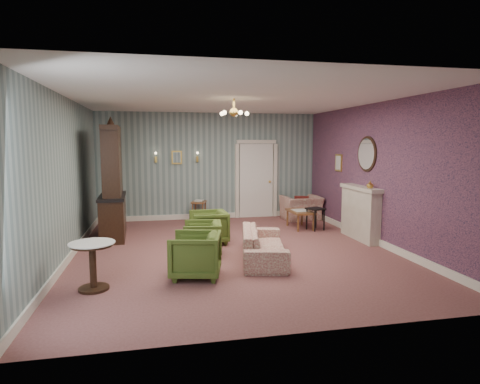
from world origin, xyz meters
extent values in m
plane|color=brown|center=(0.00, 0.00, 0.00)|extent=(7.00, 7.00, 0.00)
plane|color=white|center=(0.00, 0.00, 2.90)|extent=(7.00, 7.00, 0.00)
plane|color=slate|center=(0.00, 3.50, 1.45)|extent=(6.00, 0.00, 6.00)
plane|color=slate|center=(0.00, -3.50, 1.45)|extent=(6.00, 0.00, 6.00)
plane|color=slate|center=(-3.00, 0.00, 1.45)|extent=(0.00, 7.00, 7.00)
plane|color=slate|center=(3.00, 0.00, 1.45)|extent=(0.00, 7.00, 7.00)
plane|color=#A25163|center=(2.98, 0.00, 1.45)|extent=(0.00, 7.00, 7.00)
imported|color=#455C20|center=(-0.88, -1.37, 0.38)|extent=(0.85, 0.88, 0.77)
imported|color=#455C20|center=(-0.64, -0.17, 0.35)|extent=(0.71, 0.75, 0.70)
imported|color=#455C20|center=(-0.40, 0.72, 0.38)|extent=(0.72, 0.76, 0.75)
imported|color=brown|center=(0.41, -0.66, 0.37)|extent=(0.93, 1.96, 0.74)
imported|color=brown|center=(2.40, 2.79, 0.43)|extent=(1.01, 0.68, 0.87)
imported|color=gold|center=(2.84, 0.00, 1.23)|extent=(0.15, 0.15, 0.15)
cube|color=#5C1A17|center=(2.35, 2.64, 0.48)|extent=(0.41, 0.28, 0.39)
camera|label=1|loc=(-1.43, -7.48, 2.08)|focal=30.11mm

